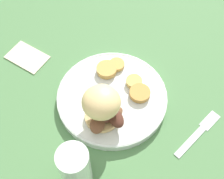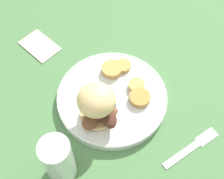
{
  "view_description": "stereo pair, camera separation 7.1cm",
  "coord_description": "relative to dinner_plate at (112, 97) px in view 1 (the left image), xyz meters",
  "views": [
    {
      "loc": [
        -0.29,
        -0.25,
        0.65
      ],
      "look_at": [
        0.0,
        0.0,
        0.05
      ],
      "focal_mm": 50.0,
      "sensor_mm": 36.0,
      "label": 1
    },
    {
      "loc": [
        -0.24,
        -0.3,
        0.65
      ],
      "look_at": [
        0.0,
        0.0,
        0.05
      ],
      "focal_mm": 50.0,
      "sensor_mm": 36.0,
      "label": 2
    }
  ],
  "objects": [
    {
      "name": "sandwich",
      "position": [
        -0.06,
        -0.03,
        0.06
      ],
      "size": [
        0.11,
        0.1,
        0.1
      ],
      "color": "tan",
      "rests_on": "dinner_plate"
    },
    {
      "name": "ground_plane",
      "position": [
        0.0,
        0.0,
        -0.01
      ],
      "size": [
        4.0,
        4.0,
        0.0
      ],
      "primitive_type": "plane",
      "color": "#4C7A47"
    },
    {
      "name": "potato_round_2",
      "position": [
        0.07,
        0.05,
        0.01
      ],
      "size": [
        0.04,
        0.04,
        0.01
      ],
      "primitive_type": "cylinder",
      "color": "tan",
      "rests_on": "dinner_plate"
    },
    {
      "name": "potato_round_3",
      "position": [
        0.04,
        0.06,
        0.02
      ],
      "size": [
        0.05,
        0.05,
        0.01
      ],
      "primitive_type": "cylinder",
      "color": "tan",
      "rests_on": "dinner_plate"
    },
    {
      "name": "potato_round_1",
      "position": [
        0.06,
        -0.02,
        0.02
      ],
      "size": [
        0.04,
        0.04,
        0.01
      ],
      "primitive_type": "cylinder",
      "color": "tan",
      "rests_on": "dinner_plate"
    },
    {
      "name": "dinner_plate",
      "position": [
        0.0,
        0.0,
        0.0
      ],
      "size": [
        0.26,
        0.26,
        0.02
      ],
      "color": "silver",
      "rests_on": "ground_plane"
    },
    {
      "name": "drinking_glass",
      "position": [
        -0.19,
        -0.07,
        0.05
      ],
      "size": [
        0.06,
        0.06,
        0.13
      ],
      "color": "silver",
      "rests_on": "ground_plane"
    },
    {
      "name": "potato_round_0",
      "position": [
        0.04,
        -0.05,
        0.02
      ],
      "size": [
        0.05,
        0.05,
        0.01
      ],
      "primitive_type": "cylinder",
      "color": "#BC8942",
      "rests_on": "dinner_plate"
    },
    {
      "name": "fork",
      "position": [
        0.06,
        -0.2,
        -0.01
      ],
      "size": [
        0.15,
        0.03,
        0.0
      ],
      "color": "silver",
      "rests_on": "ground_plane"
    },
    {
      "name": "napkin",
      "position": [
        -0.05,
        0.25,
        -0.01
      ],
      "size": [
        0.08,
        0.11,
        0.01
      ],
      "primitive_type": "cube",
      "rotation": [
        0.0,
        0.0,
        1.71
      ],
      "color": "beige",
      "rests_on": "ground_plane"
    }
  ]
}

